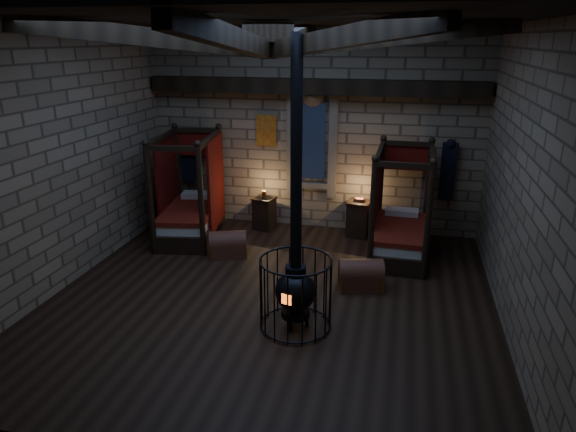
% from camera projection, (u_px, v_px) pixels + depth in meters
% --- Properties ---
extents(room, '(7.02, 7.02, 4.29)m').
position_uv_depth(room, '(270.00, 56.00, 7.13)').
color(room, black).
rests_on(room, ground).
extents(bed_left, '(1.38, 2.18, 2.13)m').
position_uv_depth(bed_left, '(191.00, 211.00, 10.79)').
color(bed_left, black).
rests_on(bed_left, ground).
extents(bed_right, '(1.08, 1.99, 2.05)m').
position_uv_depth(bed_right, '(400.00, 230.00, 9.81)').
color(bed_right, black).
rests_on(bed_right, ground).
extents(trunk_left, '(0.80, 0.65, 0.51)m').
position_uv_depth(trunk_left, '(228.00, 245.00, 9.82)').
color(trunk_left, '#582B1C').
rests_on(trunk_left, ground).
extents(trunk_right, '(0.80, 0.60, 0.53)m').
position_uv_depth(trunk_right, '(361.00, 276.00, 8.54)').
color(trunk_right, '#582B1C').
rests_on(trunk_right, ground).
extents(nightstand_left, '(0.53, 0.51, 0.87)m').
position_uv_depth(nightstand_left, '(264.00, 213.00, 11.17)').
color(nightstand_left, black).
rests_on(nightstand_left, ground).
extents(nightstand_right, '(0.54, 0.52, 0.84)m').
position_uv_depth(nightstand_right, '(358.00, 218.00, 10.76)').
color(nightstand_right, black).
rests_on(nightstand_right, ground).
extents(stove, '(1.04, 1.04, 4.05)m').
position_uv_depth(stove, '(296.00, 287.00, 7.27)').
color(stove, black).
rests_on(stove, ground).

